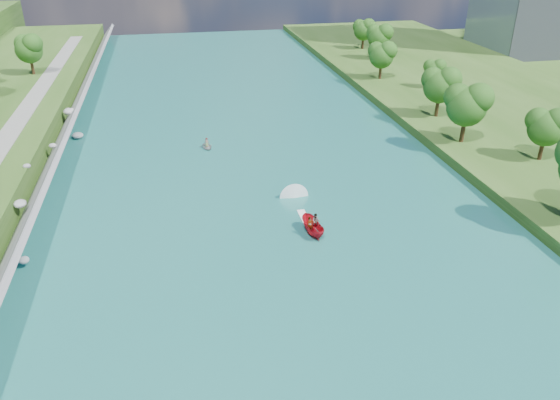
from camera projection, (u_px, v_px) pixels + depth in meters
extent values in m
plane|color=#2D5119|center=(305.00, 319.00, 46.51)|extent=(260.00, 260.00, 0.00)
cube|color=#175A51|center=(264.00, 211.00, 63.96)|extent=(55.00, 240.00, 0.10)
cube|color=slate|center=(27.00, 219.00, 58.55)|extent=(3.54, 236.00, 4.05)
ellipsoid|color=gray|center=(24.00, 260.00, 53.02)|extent=(0.97, 1.06, 0.72)
ellipsoid|color=gray|center=(20.00, 204.00, 60.09)|extent=(1.40, 1.63, 0.81)
ellipsoid|color=gray|center=(27.00, 166.00, 66.88)|extent=(0.96, 0.79, 0.59)
ellipsoid|color=gray|center=(53.00, 146.00, 76.36)|extent=(1.05, 0.97, 0.64)
ellipsoid|color=gray|center=(78.00, 136.00, 85.37)|extent=(1.75, 1.77, 0.97)
ellipsoid|color=gray|center=(69.00, 111.00, 90.19)|extent=(1.82, 2.02, 1.11)
ellipsoid|color=#2A4C14|center=(29.00, 51.00, 105.97)|extent=(5.54, 5.54, 9.24)
ellipsoid|color=#2A4C14|center=(546.00, 130.00, 72.28)|extent=(5.13, 5.13, 8.54)
ellipsoid|color=#2A4C14|center=(466.00, 108.00, 77.96)|extent=(6.16, 6.16, 10.26)
ellipsoid|color=#2A4C14|center=(440.00, 88.00, 88.75)|extent=(5.77, 5.77, 9.62)
ellipsoid|color=#2A4C14|center=(434.00, 71.00, 105.25)|extent=(3.91, 3.91, 6.52)
ellipsoid|color=#2A4C14|center=(382.00, 57.00, 110.89)|extent=(5.35, 5.35, 8.92)
ellipsoid|color=#2A4C14|center=(379.00, 38.00, 127.37)|extent=(5.67, 5.67, 9.46)
ellipsoid|color=#2A4C14|center=(364.00, 31.00, 137.89)|extent=(5.23, 5.23, 8.72)
imported|color=#B70E1A|center=(312.00, 226.00, 58.89)|extent=(2.19, 4.54, 1.68)
imported|color=#66605B|center=(310.00, 225.00, 58.27)|extent=(0.76, 0.58, 1.87)
imported|color=#66605B|center=(316.00, 221.00, 59.25)|extent=(0.98, 0.86, 1.71)
cube|color=white|center=(306.00, 220.00, 61.88)|extent=(0.90, 5.00, 0.06)
imported|color=gray|center=(207.00, 146.00, 81.62)|extent=(2.26, 2.94, 0.56)
imported|color=#66605B|center=(207.00, 142.00, 81.33)|extent=(0.67, 0.44, 1.37)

